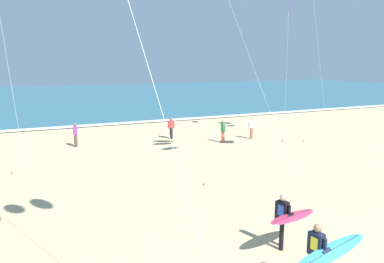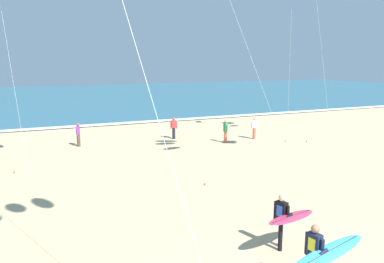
% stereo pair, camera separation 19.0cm
% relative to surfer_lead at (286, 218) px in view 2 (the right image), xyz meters
% --- Properties ---
extents(ocean_water, '(160.00, 60.00, 0.08)m').
position_rel_surfer_lead_xyz_m(ocean_water, '(-0.75, 54.28, -1.00)').
color(ocean_water, '#2D6075').
rests_on(ocean_water, ground).
extents(shoreline_foam, '(160.00, 1.15, 0.01)m').
position_rel_surfer_lead_xyz_m(shoreline_foam, '(-0.75, 24.58, -0.95)').
color(shoreline_foam, white).
rests_on(shoreline_foam, ocean_water).
extents(surfer_lead, '(2.01, 1.11, 1.71)m').
position_rel_surfer_lead_xyz_m(surfer_lead, '(0.00, 0.00, 0.00)').
color(surfer_lead, black).
rests_on(surfer_lead, ground).
extents(surfer_trailing, '(2.59, 1.10, 1.71)m').
position_rel_surfer_lead_xyz_m(surfer_trailing, '(-0.55, -2.04, 0.01)').
color(surfer_trailing, black).
rests_on(surfer_trailing, ground).
extents(bystander_purple_top, '(0.28, 0.47, 1.59)m').
position_rel_surfer_lead_xyz_m(bystander_purple_top, '(-3.88, 16.81, -0.23)').
color(bystander_purple_top, '#4C3D2D').
rests_on(bystander_purple_top, ground).
extents(bystander_white_top, '(0.45, 0.31, 1.59)m').
position_rel_surfer_lead_xyz_m(bystander_white_top, '(8.13, 14.19, -0.23)').
color(bystander_white_top, '#D8593F').
rests_on(bystander_white_top, ground).
extents(bystander_red_top, '(0.50, 0.22, 1.59)m').
position_rel_surfer_lead_xyz_m(bystander_red_top, '(2.81, 16.62, -0.23)').
color(bystander_red_top, black).
rests_on(bystander_red_top, ground).
extents(bystander_green_top, '(0.22, 0.50, 1.59)m').
position_rel_surfer_lead_xyz_m(bystander_green_top, '(5.61, 13.92, -0.23)').
color(bystander_green_top, '#D8593F').
rests_on(bystander_green_top, ground).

